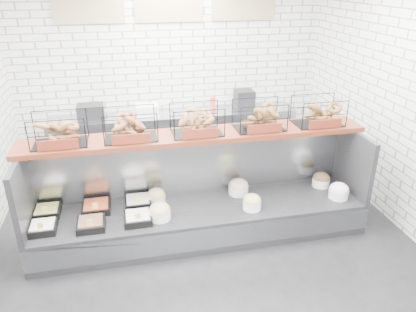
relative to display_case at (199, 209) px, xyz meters
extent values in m
plane|color=black|center=(0.01, -0.35, -0.33)|extent=(5.50, 5.50, 0.00)
cube|color=silver|center=(0.01, 2.40, 1.17)|extent=(5.00, 0.02, 3.00)
cube|color=silver|center=(2.51, -0.35, 1.17)|extent=(0.02, 5.50, 3.00)
cube|color=tan|center=(-1.19, 2.37, 2.17)|extent=(1.05, 0.03, 0.42)
cube|color=tan|center=(0.01, 2.37, 2.17)|extent=(1.05, 0.03, 0.42)
cube|color=tan|center=(1.21, 2.37, 2.17)|extent=(1.05, 0.03, 0.42)
cube|color=black|center=(0.01, -0.05, -0.13)|extent=(4.00, 0.90, 0.40)
cube|color=#93969B|center=(0.01, -0.48, -0.11)|extent=(4.00, 0.03, 0.28)
cube|color=#93969B|center=(0.01, 0.36, 0.47)|extent=(4.00, 0.08, 0.80)
cube|color=black|center=(-1.96, -0.05, 0.47)|extent=(0.06, 0.90, 0.80)
cube|color=black|center=(1.98, -0.05, 0.47)|extent=(0.06, 0.90, 0.80)
cube|color=black|center=(-1.79, -0.20, 0.11)|extent=(0.29, 0.29, 0.08)
cube|color=white|center=(-1.79, -0.20, 0.15)|extent=(0.24, 0.24, 0.04)
cube|color=#FFCA58|center=(-1.79, -0.30, 0.20)|extent=(0.06, 0.01, 0.08)
cube|color=black|center=(-1.79, 0.14, 0.11)|extent=(0.29, 0.29, 0.08)
cube|color=#D0C96A|center=(-1.79, 0.14, 0.15)|extent=(0.25, 0.25, 0.04)
cube|color=#FFCA58|center=(-1.79, 0.04, 0.20)|extent=(0.06, 0.01, 0.08)
cube|color=black|center=(-1.28, -0.24, 0.11)|extent=(0.30, 0.30, 0.08)
cube|color=brown|center=(-1.28, -0.24, 0.15)|extent=(0.26, 0.26, 0.04)
cube|color=#FFCA58|center=(-1.28, -0.35, 0.20)|extent=(0.06, 0.01, 0.08)
cube|color=black|center=(-1.23, 0.11, 0.11)|extent=(0.33, 0.33, 0.08)
cube|color=#C05028|center=(-1.23, 0.11, 0.15)|extent=(0.28, 0.28, 0.04)
cube|color=#FFCA58|center=(-1.23, 0.00, 0.20)|extent=(0.06, 0.01, 0.08)
cube|color=black|center=(-0.76, -0.23, 0.11)|extent=(0.31, 0.31, 0.08)
cube|color=silver|center=(-0.76, -0.23, 0.15)|extent=(0.26, 0.26, 0.04)
cube|color=#FFCA58|center=(-0.76, -0.34, 0.20)|extent=(0.06, 0.01, 0.08)
cube|color=black|center=(-0.74, 0.13, 0.11)|extent=(0.31, 0.31, 0.08)
cube|color=silver|center=(-0.74, 0.13, 0.15)|extent=(0.26, 0.26, 0.04)
cube|color=#FFCA58|center=(-0.74, 0.02, 0.20)|extent=(0.06, 0.01, 0.08)
cylinder|color=white|center=(-0.51, -0.23, 0.13)|extent=(0.25, 0.25, 0.11)
ellipsoid|color=tan|center=(-0.51, -0.23, 0.19)|extent=(0.24, 0.24, 0.17)
cylinder|color=white|center=(-0.51, 0.14, 0.13)|extent=(0.22, 0.22, 0.11)
ellipsoid|color=tan|center=(-0.51, 0.14, 0.19)|extent=(0.22, 0.22, 0.15)
cylinder|color=white|center=(0.59, -0.25, 0.13)|extent=(0.22, 0.22, 0.11)
ellipsoid|color=tan|center=(0.59, -0.25, 0.19)|extent=(0.22, 0.22, 0.15)
cylinder|color=white|center=(0.54, 0.14, 0.13)|extent=(0.25, 0.25, 0.11)
ellipsoid|color=tan|center=(0.54, 0.14, 0.19)|extent=(0.25, 0.25, 0.17)
cylinder|color=white|center=(1.74, -0.22, 0.13)|extent=(0.25, 0.25, 0.11)
ellipsoid|color=white|center=(1.74, -0.22, 0.19)|extent=(0.24, 0.24, 0.17)
cylinder|color=white|center=(1.67, 0.11, 0.13)|extent=(0.22, 0.22, 0.11)
ellipsoid|color=brown|center=(1.67, 0.11, 0.19)|extent=(0.22, 0.22, 0.15)
cube|color=#4A1B0F|center=(0.01, 0.17, 0.90)|extent=(4.10, 0.50, 0.06)
cube|color=black|center=(-1.52, 0.17, 1.10)|extent=(0.60, 0.38, 0.34)
cube|color=maroon|center=(-1.52, -0.03, 1.00)|extent=(0.42, 0.02, 0.11)
cube|color=black|center=(-0.75, 0.17, 1.10)|extent=(0.60, 0.38, 0.34)
cube|color=maroon|center=(-0.75, -0.03, 1.00)|extent=(0.42, 0.02, 0.11)
cube|color=black|center=(0.01, 0.17, 1.10)|extent=(0.60, 0.38, 0.34)
cube|color=maroon|center=(0.01, -0.03, 1.00)|extent=(0.42, 0.02, 0.11)
cube|color=black|center=(0.78, 0.17, 1.10)|extent=(0.60, 0.38, 0.34)
cube|color=maroon|center=(0.78, -0.03, 1.00)|extent=(0.42, 0.02, 0.11)
cube|color=black|center=(1.55, 0.17, 1.10)|extent=(0.60, 0.38, 0.34)
cube|color=maroon|center=(1.55, -0.03, 1.00)|extent=(0.42, 0.02, 0.11)
cube|color=#93969B|center=(0.01, 2.08, 0.12)|extent=(4.00, 0.60, 0.90)
cube|color=black|center=(-1.31, 2.04, 0.69)|extent=(0.40, 0.30, 0.24)
cube|color=silver|center=(-0.44, 2.04, 0.66)|extent=(0.35, 0.28, 0.18)
cylinder|color=red|center=(0.65, 2.15, 0.68)|extent=(0.09, 0.09, 0.22)
cube|color=black|center=(1.20, 2.12, 0.72)|extent=(0.30, 0.30, 0.30)
camera|label=1|loc=(-0.81, -4.22, 2.65)|focal=35.00mm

